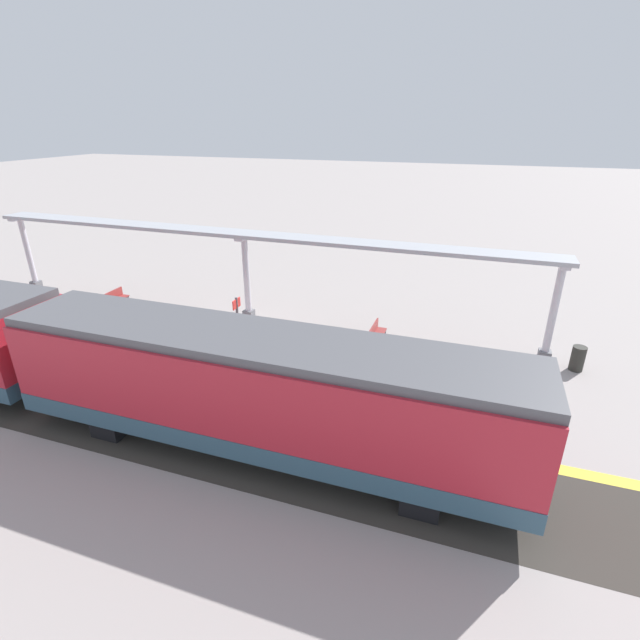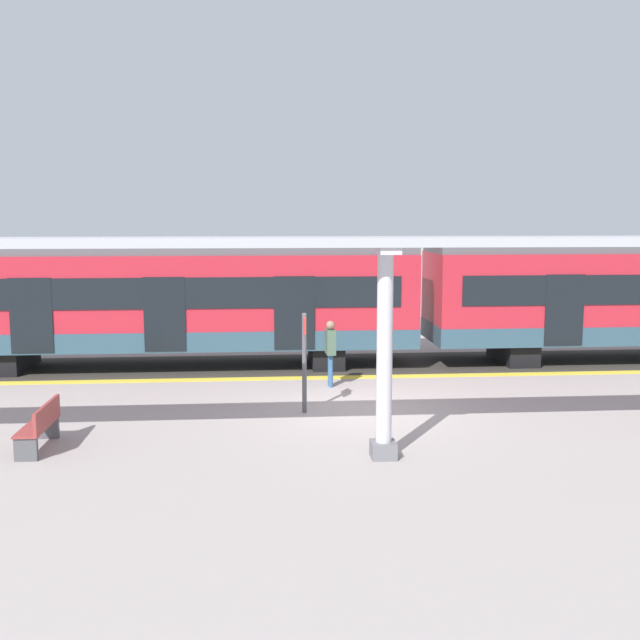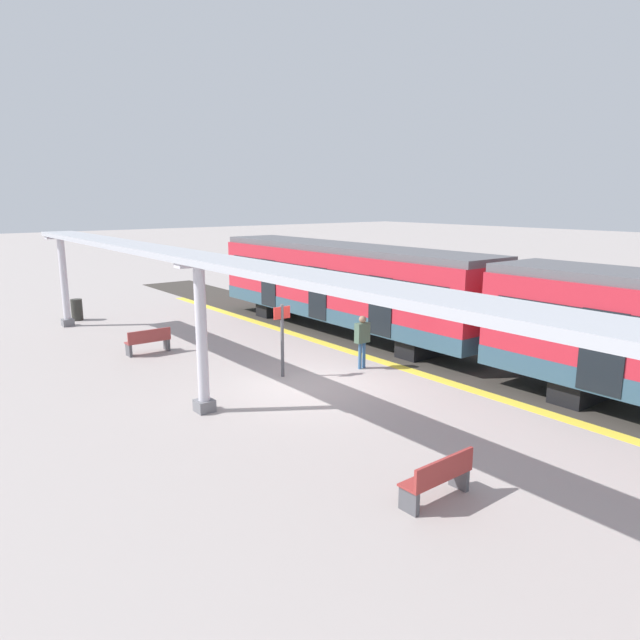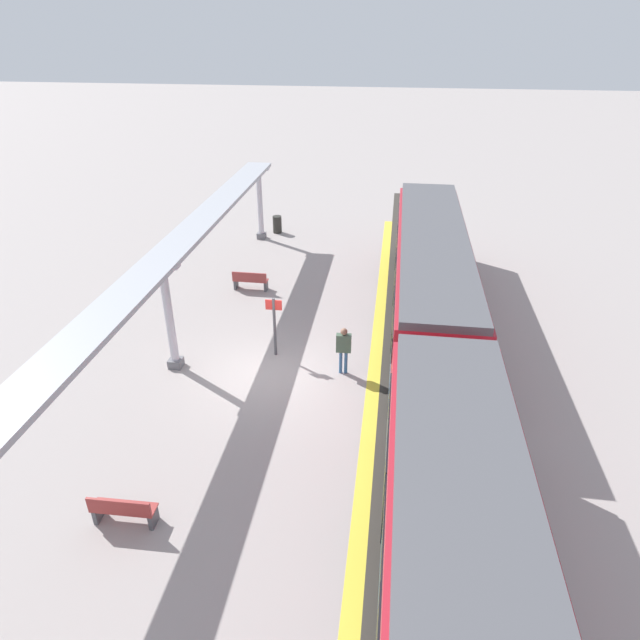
{
  "view_description": "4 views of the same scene",
  "coord_description": "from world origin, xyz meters",
  "px_view_note": "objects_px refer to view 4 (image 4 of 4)",
  "views": [
    {
      "loc": [
        -14.67,
        -9.63,
        8.44
      ],
      "look_at": [
        0.51,
        -4.39,
        1.52
      ],
      "focal_mm": 26.36,
      "sensor_mm": 36.0,
      "label": 1
    },
    {
      "loc": [
        15.65,
        -2.11,
        4.24
      ],
      "look_at": [
        -1.94,
        -0.68,
        1.77
      ],
      "focal_mm": 41.08,
      "sensor_mm": 36.0,
      "label": 2
    },
    {
      "loc": [
        9.3,
        12.66,
        5.22
      ],
      "look_at": [
        -2.15,
        -2.19,
        1.29
      ],
      "focal_mm": 32.49,
      "sensor_mm": 36.0,
      "label": 3
    },
    {
      "loc": [
        -3.77,
        14.87,
        10.35
      ],
      "look_at": [
        -1.44,
        -1.87,
        1.11
      ],
      "focal_mm": 31.03,
      "sensor_mm": 36.0,
      "label": 4
    }
  ],
  "objects_px": {
    "canopy_pillar_nearest": "(260,203)",
    "bench_mid_platform": "(123,510)",
    "canopy_pillar_second": "(169,317)",
    "passenger_waiting_near_edge": "(344,345)",
    "train_near_carriage": "(430,275)",
    "bench_near_end": "(250,281)",
    "trash_bin": "(277,224)",
    "platform_info_sign": "(274,321)"
  },
  "relations": [
    {
      "from": "train_near_carriage",
      "to": "canopy_pillar_second",
      "type": "relative_size",
      "value": 3.69
    },
    {
      "from": "bench_mid_platform",
      "to": "platform_info_sign",
      "type": "height_order",
      "value": "platform_info_sign"
    },
    {
      "from": "train_near_carriage",
      "to": "canopy_pillar_second",
      "type": "distance_m",
      "value": 9.69
    },
    {
      "from": "passenger_waiting_near_edge",
      "to": "trash_bin",
      "type": "bearing_deg",
      "value": -69.3
    },
    {
      "from": "canopy_pillar_nearest",
      "to": "bench_near_end",
      "type": "relative_size",
      "value": 2.5
    },
    {
      "from": "canopy_pillar_nearest",
      "to": "trash_bin",
      "type": "height_order",
      "value": "canopy_pillar_nearest"
    },
    {
      "from": "train_near_carriage",
      "to": "bench_near_end",
      "type": "bearing_deg",
      "value": -11.4
    },
    {
      "from": "bench_mid_platform",
      "to": "canopy_pillar_second",
      "type": "bearing_deg",
      "value": -79.18
    },
    {
      "from": "canopy_pillar_nearest",
      "to": "bench_mid_platform",
      "type": "xyz_separation_m",
      "value": [
        -1.25,
        19.1,
        -1.46
      ]
    },
    {
      "from": "train_near_carriage",
      "to": "platform_info_sign",
      "type": "bearing_deg",
      "value": 33.47
    },
    {
      "from": "bench_mid_platform",
      "to": "platform_info_sign",
      "type": "bearing_deg",
      "value": -104.03
    },
    {
      "from": "bench_mid_platform",
      "to": "trash_bin",
      "type": "xyz_separation_m",
      "value": [
        0.59,
        -20.09,
        0.02
      ]
    },
    {
      "from": "bench_mid_platform",
      "to": "trash_bin",
      "type": "distance_m",
      "value": 20.1
    },
    {
      "from": "bench_near_end",
      "to": "bench_mid_platform",
      "type": "xyz_separation_m",
      "value": [
        -0.23,
        12.74,
        0.0
      ]
    },
    {
      "from": "train_near_carriage",
      "to": "canopy_pillar_nearest",
      "type": "bearing_deg",
      "value": -42.87
    },
    {
      "from": "bench_near_end",
      "to": "platform_info_sign",
      "type": "xyz_separation_m",
      "value": [
        -2.17,
        5.0,
        0.89
      ]
    },
    {
      "from": "bench_near_end",
      "to": "bench_mid_platform",
      "type": "relative_size",
      "value": 1.0
    },
    {
      "from": "canopy_pillar_nearest",
      "to": "train_near_carriage",
      "type": "bearing_deg",
      "value": 137.13
    },
    {
      "from": "canopy_pillar_nearest",
      "to": "bench_mid_platform",
      "type": "height_order",
      "value": "canopy_pillar_nearest"
    },
    {
      "from": "canopy_pillar_second",
      "to": "canopy_pillar_nearest",
      "type": "bearing_deg",
      "value": -90.0
    },
    {
      "from": "bench_mid_platform",
      "to": "passenger_waiting_near_edge",
      "type": "relative_size",
      "value": 0.89
    },
    {
      "from": "canopy_pillar_second",
      "to": "bench_mid_platform",
      "type": "height_order",
      "value": "canopy_pillar_second"
    },
    {
      "from": "canopy_pillar_second",
      "to": "passenger_waiting_near_edge",
      "type": "relative_size",
      "value": 2.23
    },
    {
      "from": "canopy_pillar_nearest",
      "to": "canopy_pillar_second",
      "type": "xyz_separation_m",
      "value": [
        0.0,
        12.57,
        0.0
      ]
    },
    {
      "from": "train_near_carriage",
      "to": "bench_near_end",
      "type": "height_order",
      "value": "train_near_carriage"
    },
    {
      "from": "trash_bin",
      "to": "bench_near_end",
      "type": "bearing_deg",
      "value": 92.74
    },
    {
      "from": "platform_info_sign",
      "to": "train_near_carriage",
      "type": "bearing_deg",
      "value": -146.53
    },
    {
      "from": "canopy_pillar_second",
      "to": "passenger_waiting_near_edge",
      "type": "distance_m",
      "value": 5.71
    },
    {
      "from": "trash_bin",
      "to": "passenger_waiting_near_edge",
      "type": "xyz_separation_m",
      "value": [
        -4.97,
        13.15,
        0.59
      ]
    },
    {
      "from": "train_near_carriage",
      "to": "passenger_waiting_near_edge",
      "type": "bearing_deg",
      "value": 56.58
    },
    {
      "from": "train_near_carriage",
      "to": "canopy_pillar_nearest",
      "type": "relative_size",
      "value": 3.69
    },
    {
      "from": "bench_mid_platform",
      "to": "trash_bin",
      "type": "bearing_deg",
      "value": -88.33
    },
    {
      "from": "passenger_waiting_near_edge",
      "to": "canopy_pillar_nearest",
      "type": "bearing_deg",
      "value": -65.16
    },
    {
      "from": "bench_near_end",
      "to": "passenger_waiting_near_edge",
      "type": "relative_size",
      "value": 0.89
    },
    {
      "from": "canopy_pillar_second",
      "to": "train_near_carriage",
      "type": "bearing_deg",
      "value": -150.91
    },
    {
      "from": "canopy_pillar_nearest",
      "to": "trash_bin",
      "type": "distance_m",
      "value": 1.87
    },
    {
      "from": "bench_mid_platform",
      "to": "passenger_waiting_near_edge",
      "type": "height_order",
      "value": "passenger_waiting_near_edge"
    },
    {
      "from": "passenger_waiting_near_edge",
      "to": "bench_mid_platform",
      "type": "bearing_deg",
      "value": 57.69
    },
    {
      "from": "canopy_pillar_nearest",
      "to": "passenger_waiting_near_edge",
      "type": "bearing_deg",
      "value": 114.84
    },
    {
      "from": "train_near_carriage",
      "to": "trash_bin",
      "type": "height_order",
      "value": "train_near_carriage"
    },
    {
      "from": "canopy_pillar_second",
      "to": "trash_bin",
      "type": "xyz_separation_m",
      "value": [
        -0.66,
        -13.57,
        -1.44
      ]
    },
    {
      "from": "canopy_pillar_nearest",
      "to": "platform_info_sign",
      "type": "height_order",
      "value": "canopy_pillar_nearest"
    }
  ]
}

